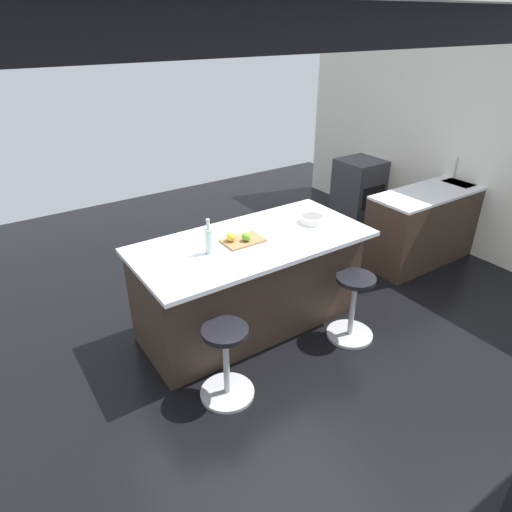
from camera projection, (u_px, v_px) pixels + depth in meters
The scene contains 12 objects.
ground_plane at pixel (259, 320), 4.56m from camera, with size 8.16×8.16×0.00m, color black.
interior_partition_left at pixel (473, 140), 5.46m from camera, with size 0.12×5.62×2.79m.
sink_cabinet at pixel (443, 219), 5.69m from camera, with size 2.23×0.60×1.18m.
oven_range at pixel (359, 188), 6.78m from camera, with size 0.60×0.61×0.87m.
kitchen_island at pixel (250, 282), 4.28m from camera, with size 2.16×1.03×0.95m.
stool_by_window at pixel (352, 309), 4.19m from camera, with size 0.44×0.44×0.65m.
stool_middle at pixel (226, 365), 3.52m from camera, with size 0.44×0.44×0.65m.
cutting_board at pixel (243, 241), 3.99m from camera, with size 0.36×0.24×0.02m, color olive.
apple_green at pixel (246, 237), 3.94m from camera, with size 0.08×0.08×0.08m, color #609E2D.
apple_yellow at pixel (231, 237), 3.94m from camera, with size 0.08×0.08×0.08m, color gold.
water_bottle at pixel (209, 240), 3.74m from camera, with size 0.06×0.06×0.31m.
fruit_bowl at pixel (312, 219), 4.35m from camera, with size 0.25×0.25×0.07m.
Camera 1 is at (2.11, 3.08, 2.71)m, focal length 31.57 mm.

